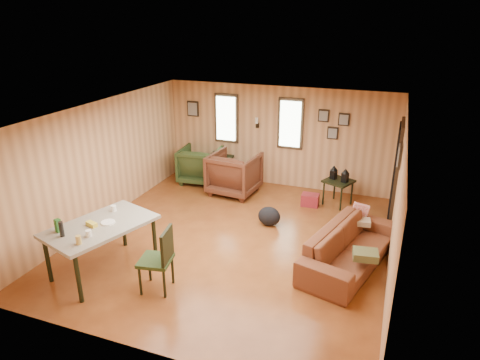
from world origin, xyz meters
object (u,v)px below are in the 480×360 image
at_px(end_table, 220,164).
at_px(dining_table, 100,229).
at_px(sofa, 350,241).
at_px(recliner_green, 200,163).
at_px(side_table, 339,179).
at_px(recliner_brown, 234,171).

xyz_separation_m(end_table, dining_table, (-0.20, -4.42, 0.34)).
relative_size(sofa, recliner_green, 2.34).
bearing_deg(dining_table, recliner_green, 111.03).
height_order(sofa, side_table, sofa).
bearing_deg(end_table, recliner_green, -150.22).
distance_m(sofa, recliner_brown, 3.65).
relative_size(recliner_brown, end_table, 1.39).
height_order(recliner_green, dining_table, dining_table).
distance_m(sofa, end_table, 4.53).
bearing_deg(recliner_brown, sofa, 147.84).
bearing_deg(sofa, recliner_brown, 68.04).
bearing_deg(recliner_brown, recliner_green, -14.66).
height_order(recliner_brown, end_table, recliner_brown).
bearing_deg(recliner_brown, dining_table, 83.16).
bearing_deg(end_table, sofa, -39.07).
height_order(end_table, side_table, side_table).
bearing_deg(dining_table, recliner_brown, 95.67).
distance_m(sofa, side_table, 2.46).
relative_size(sofa, end_table, 2.95).
relative_size(sofa, side_table, 2.58).
distance_m(recliner_green, dining_table, 4.19).
relative_size(sofa, dining_table, 1.21).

